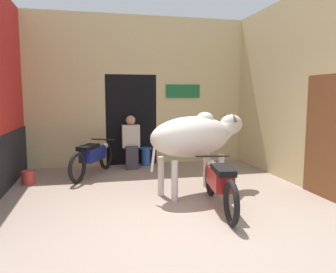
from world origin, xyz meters
The scene contains 9 objects.
ground_plane centered at (0.00, 0.00, 0.00)m, with size 30.00×30.00×0.00m, color gray.
wall_back_with_doorway centered at (-0.07, 4.46, 1.59)m, with size 5.44×0.93×3.71m.
wall_right_with_door centered at (2.81, 2.05, 1.82)m, with size 0.22×4.21×3.71m.
cow centered at (0.65, 1.50, 1.03)m, with size 2.09×1.29×1.45m.
motorcycle_near centered at (0.75, 0.61, 0.42)m, with size 0.58×1.95×0.74m.
motorcycle_far centered at (-1.16, 3.22, 0.42)m, with size 0.99×1.78×0.75m.
shopkeeper_seated centered at (-0.26, 3.74, 0.68)m, with size 0.41×0.34×1.27m.
plastic_stool centered at (0.13, 3.98, 0.24)m, with size 0.31×0.31×0.45m.
bucket centered at (-2.42, 2.79, 0.13)m, with size 0.26×0.26×0.26m.
Camera 1 is at (-1.12, -4.01, 1.75)m, focal length 35.00 mm.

